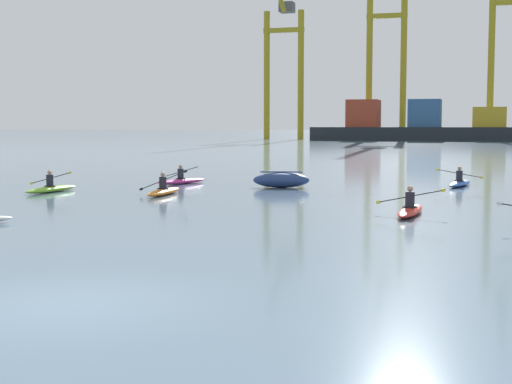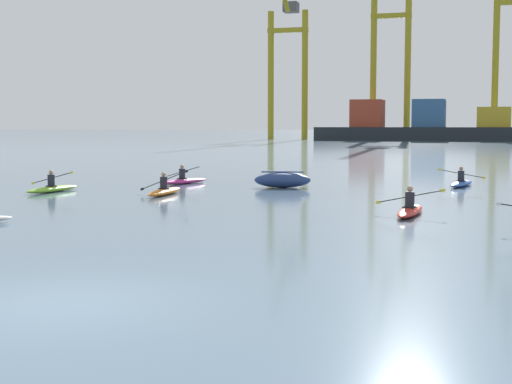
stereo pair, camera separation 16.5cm
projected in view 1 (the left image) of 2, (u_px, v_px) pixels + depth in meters
ground_plane at (70, 303)px, 12.28m from camera, size 800.00×800.00×0.00m
container_barge at (422, 127)px, 136.16m from camera, size 40.30×9.65×7.45m
gantry_crane_west at (283, 53)px, 148.67m from camera, size 8.15×16.11×33.61m
gantry_crane_west_mid at (386, 42)px, 143.06m from camera, size 7.69×19.52×35.93m
gantry_crane_east_mid at (510, 34)px, 138.24m from camera, size 7.55×15.17×39.77m
capsized_dinghy at (281, 180)px, 34.85m from camera, size 2.78×1.65×0.76m
kayak_magenta at (182, 180)px, 37.03m from camera, size 2.12×3.41×0.95m
kayak_orange at (164, 191)px, 31.28m from camera, size 2.16×3.42×1.08m
kayak_lime at (51, 188)px, 32.55m from camera, size 2.23×3.44×0.95m
kayak_red at (410, 210)px, 24.30m from camera, size 2.25×3.43×0.95m
kayak_blue at (460, 183)px, 35.61m from camera, size 2.23×3.45×0.95m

